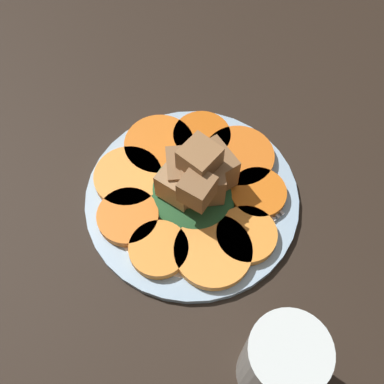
# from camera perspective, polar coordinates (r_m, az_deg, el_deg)

# --- Properties ---
(table_slab) EXTENTS (1.20, 1.20, 0.02)m
(table_slab) POSITION_cam_1_polar(r_m,az_deg,el_deg) (0.60, 0.00, -1.41)
(table_slab) COLOR black
(table_slab) RESTS_ON ground
(plate) EXTENTS (0.26, 0.26, 0.01)m
(plate) POSITION_cam_1_polar(r_m,az_deg,el_deg) (0.59, 0.00, -0.73)
(plate) COLOR #99B7D1
(plate) RESTS_ON table_slab
(carrot_slice_0) EXTENTS (0.07, 0.07, 0.01)m
(carrot_slice_0) POSITION_cam_1_polar(r_m,az_deg,el_deg) (0.55, -3.96, -6.79)
(carrot_slice_0) COLOR orange
(carrot_slice_0) RESTS_ON plate
(carrot_slice_1) EXTENTS (0.09, 0.09, 0.01)m
(carrot_slice_1) POSITION_cam_1_polar(r_m,az_deg,el_deg) (0.55, 2.50, -7.03)
(carrot_slice_1) COLOR #F9963A
(carrot_slice_1) RESTS_ON plate
(carrot_slice_2) EXTENTS (0.07, 0.07, 0.01)m
(carrot_slice_2) POSITION_cam_1_polar(r_m,az_deg,el_deg) (0.56, 6.46, -5.11)
(carrot_slice_2) COLOR orange
(carrot_slice_2) RESTS_ON plate
(carrot_slice_3) EXTENTS (0.07, 0.07, 0.01)m
(carrot_slice_3) POSITION_cam_1_polar(r_m,az_deg,el_deg) (0.58, 7.84, -0.17)
(carrot_slice_3) COLOR orange
(carrot_slice_3) RESTS_ON plate
(carrot_slice_4) EXTENTS (0.09, 0.09, 0.01)m
(carrot_slice_4) POSITION_cam_1_polar(r_m,az_deg,el_deg) (0.61, 5.56, 4.15)
(carrot_slice_4) COLOR orange
(carrot_slice_4) RESTS_ON plate
(carrot_slice_5) EXTENTS (0.07, 0.07, 0.01)m
(carrot_slice_5) POSITION_cam_1_polar(r_m,az_deg,el_deg) (0.62, 1.17, 6.57)
(carrot_slice_5) COLOR #D45F12
(carrot_slice_5) RESTS_ON plate
(carrot_slice_6) EXTENTS (0.09, 0.09, 0.01)m
(carrot_slice_6) POSITION_cam_1_polar(r_m,az_deg,el_deg) (0.62, -3.93, 5.52)
(carrot_slice_6) COLOR orange
(carrot_slice_6) RESTS_ON plate
(carrot_slice_7) EXTENTS (0.08, 0.08, 0.01)m
(carrot_slice_7) POSITION_cam_1_polar(r_m,az_deg,el_deg) (0.59, -7.57, 1.74)
(carrot_slice_7) COLOR #F9953A
(carrot_slice_7) RESTS_ON plate
(carrot_slice_8) EXTENTS (0.07, 0.07, 0.01)m
(carrot_slice_8) POSITION_cam_1_polar(r_m,az_deg,el_deg) (0.57, -7.60, -2.93)
(carrot_slice_8) COLOR orange
(carrot_slice_8) RESTS_ON plate
(center_pile) EXTENTS (0.11, 0.10, 0.09)m
(center_pile) POSITION_cam_1_polar(r_m,az_deg,el_deg) (0.55, 0.40, 1.38)
(center_pile) COLOR #235128
(center_pile) RESTS_ON plate
(fork) EXTENTS (0.17, 0.04, 0.00)m
(fork) POSITION_cam_1_polar(r_m,az_deg,el_deg) (0.60, 4.90, 2.35)
(fork) COLOR silver
(fork) RESTS_ON plate
(water_glass) EXTENTS (0.07, 0.07, 0.12)m
(water_glass) POSITION_cam_1_polar(r_m,az_deg,el_deg) (0.48, 10.36, -19.30)
(water_glass) COLOR silver
(water_glass) RESTS_ON table_slab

